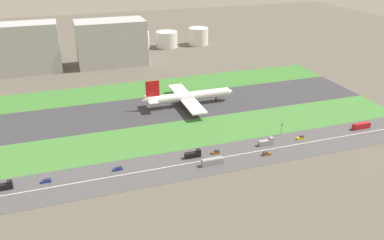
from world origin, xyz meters
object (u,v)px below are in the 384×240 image
Objects in this scene: truck_0 at (266,142)px; car_0 at (47,181)px; hangar_building at (111,43)px; car_3 at (266,154)px; car_2 at (118,168)px; fuel_tank_west at (141,41)px; bus_1 at (361,126)px; bus_0 at (213,162)px; traffic_light at (282,128)px; car_1 at (301,138)px; fuel_tank_centre at (167,39)px; fuel_tank_east at (198,36)px; terminal_building at (24,48)px; airliner at (187,97)px; truck_1 at (3,186)px; car_4 at (216,152)px; truck_2 at (193,154)px.

car_0 is (-113.63, 0.00, -0.75)m from truck_0.
car_3 is at bearing -74.92° from hangar_building.
fuel_tank_west is at bearing 75.28° from car_2.
bus_1 is at bearing -69.67° from fuel_tank_west.
bus_0 is at bearing 0.00° from car_3.
car_1 is at bearing -45.38° from traffic_light.
fuel_tank_east is (35.06, 0.00, 0.82)m from fuel_tank_centre.
terminal_building is 142.79m from fuel_tank_centre.
truck_0 is 1.91× the size of car_1.
fuel_tank_centre is at bearing 79.52° from airliner.
truck_1 is at bearing -90.88° from terminal_building.
traffic_light is (-49.20, 7.99, 2.47)m from bus_1.
traffic_light is 0.12× the size of hangar_building.
terminal_building is at bearing 180.00° from hangar_building.
car_1 is at bearing 0.00° from car_0.
airliner is at bearing 49.98° from car_2.
bus_1 is 0.56× the size of fuel_tank_east.
car_1 is 0.21× the size of fuel_tank_east.
truck_0 is at bearing 180.00° from bus_1.
terminal_building reaches higher than car_1.
bus_0 is at bearing -170.08° from car_1.
traffic_light reaches higher than car_1.
airliner is 14.77× the size of car_2.
car_0 is 108.79m from car_3.
hangar_building is (-27.42, 182.00, 18.69)m from car_4.
car_2 is 1.00× the size of car_3.
car_0 is at bearing -7.28° from bus_0.
airliner reaches higher than traffic_light.
airliner is 3.12× the size of fuel_tank_east.
car_3 is (36.84, -10.00, -0.75)m from truck_2.
hangar_building reaches higher than car_2.
fuel_tank_east is at bearing -101.04° from car_3.
fuel_tank_west is (14.40, 237.00, 6.95)m from bus_0.
car_4 is 208.32m from terminal_building.
fuel_tank_east is at bearing 72.74° from car_4.
car_0 is 245.30m from fuel_tank_west.
truck_2 is at bearing -180.00° from car_1.
car_4 is at bearing -120.06° from bus_0.
car_0 is 1.00× the size of car_4.
car_4 is 227.30m from fuel_tank_west.
terminal_building reaches higher than car_0.
car_0 is 1.00× the size of car_1.
fuel_tank_centre is at bearing 180.00° from fuel_tank_east.
car_0 is at bearing -117.77° from fuel_tank_centre.
bus_1 reaches higher than car_0.
truck_0 is (23.52, -68.00, -4.56)m from airliner.
hangar_building reaches higher than bus_1.
fuel_tank_east is (40.95, 227.00, 7.26)m from truck_0.
bus_1 reaches higher than car_2.
bus_1 is at bearing -75.85° from fuel_tank_centre.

